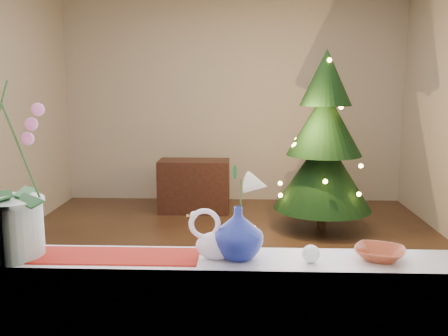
{
  "coord_description": "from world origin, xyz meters",
  "views": [
    {
      "loc": [
        0.14,
        -4.22,
        1.59
      ],
      "look_at": [
        0.03,
        -1.4,
        1.11
      ],
      "focal_mm": 40.0,
      "sensor_mm": 36.0,
      "label": 1
    }
  ],
  "objects_px": {
    "paperweight": "(311,254)",
    "xmas_tree": "(324,141)",
    "swan": "(217,235)",
    "blue_vase": "(238,229)",
    "orchid_pot": "(6,161)",
    "amber_dish": "(380,254)",
    "side_table": "(194,186)"
  },
  "relations": [
    {
      "from": "blue_vase",
      "to": "paperweight",
      "type": "relative_size",
      "value": 3.42
    },
    {
      "from": "xmas_tree",
      "to": "side_table",
      "type": "bearing_deg",
      "value": 155.63
    },
    {
      "from": "swan",
      "to": "blue_vase",
      "type": "height_order",
      "value": "blue_vase"
    },
    {
      "from": "orchid_pot",
      "to": "xmas_tree",
      "type": "distance_m",
      "value": 3.97
    },
    {
      "from": "side_table",
      "to": "orchid_pot",
      "type": "bearing_deg",
      "value": -93.68
    },
    {
      "from": "paperweight",
      "to": "amber_dish",
      "type": "xyz_separation_m",
      "value": [
        0.27,
        0.04,
        -0.01
      ]
    },
    {
      "from": "orchid_pot",
      "to": "side_table",
      "type": "height_order",
      "value": "orchid_pot"
    },
    {
      "from": "orchid_pot",
      "to": "amber_dish",
      "type": "height_order",
      "value": "orchid_pot"
    },
    {
      "from": "blue_vase",
      "to": "paperweight",
      "type": "bearing_deg",
      "value": -8.32
    },
    {
      "from": "amber_dish",
      "to": "paperweight",
      "type": "bearing_deg",
      "value": -170.64
    },
    {
      "from": "orchid_pot",
      "to": "swan",
      "type": "xyz_separation_m",
      "value": [
        0.8,
        0.01,
        -0.29
      ]
    },
    {
      "from": "blue_vase",
      "to": "amber_dish",
      "type": "distance_m",
      "value": 0.55
    },
    {
      "from": "blue_vase",
      "to": "paperweight",
      "type": "height_order",
      "value": "blue_vase"
    },
    {
      "from": "orchid_pot",
      "to": "blue_vase",
      "type": "height_order",
      "value": "orchid_pot"
    },
    {
      "from": "blue_vase",
      "to": "swan",
      "type": "bearing_deg",
      "value": -172.81
    },
    {
      "from": "amber_dish",
      "to": "xmas_tree",
      "type": "xyz_separation_m",
      "value": [
        0.34,
        3.52,
        0.03
      ]
    },
    {
      "from": "paperweight",
      "to": "xmas_tree",
      "type": "relative_size",
      "value": 0.04
    },
    {
      "from": "swan",
      "to": "blue_vase",
      "type": "xyz_separation_m",
      "value": [
        0.08,
        0.01,
        0.02
      ]
    },
    {
      "from": "swan",
      "to": "blue_vase",
      "type": "bearing_deg",
      "value": -9.96
    },
    {
      "from": "swan",
      "to": "side_table",
      "type": "height_order",
      "value": "swan"
    },
    {
      "from": "paperweight",
      "to": "side_table",
      "type": "height_order",
      "value": "paperweight"
    },
    {
      "from": "swan",
      "to": "blue_vase",
      "type": "relative_size",
      "value": 0.94
    },
    {
      "from": "blue_vase",
      "to": "amber_dish",
      "type": "xyz_separation_m",
      "value": [
        0.55,
        0.0,
        -0.1
      ]
    },
    {
      "from": "paperweight",
      "to": "amber_dish",
      "type": "height_order",
      "value": "paperweight"
    },
    {
      "from": "blue_vase",
      "to": "amber_dish",
      "type": "height_order",
      "value": "blue_vase"
    },
    {
      "from": "paperweight",
      "to": "xmas_tree",
      "type": "height_order",
      "value": "xmas_tree"
    },
    {
      "from": "swan",
      "to": "blue_vase",
      "type": "distance_m",
      "value": 0.09
    },
    {
      "from": "amber_dish",
      "to": "swan",
      "type": "bearing_deg",
      "value": -178.69
    },
    {
      "from": "paperweight",
      "to": "side_table",
      "type": "bearing_deg",
      "value": 101.58
    },
    {
      "from": "amber_dish",
      "to": "orchid_pot",
      "type": "bearing_deg",
      "value": -179.11
    },
    {
      "from": "paperweight",
      "to": "side_table",
      "type": "xyz_separation_m",
      "value": [
        -0.87,
        4.23,
        -0.63
      ]
    },
    {
      "from": "xmas_tree",
      "to": "side_table",
      "type": "distance_m",
      "value": 1.75
    }
  ]
}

